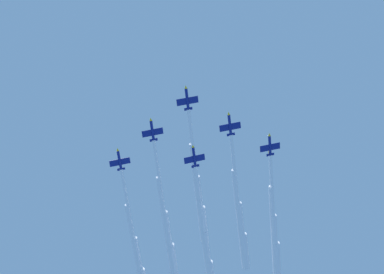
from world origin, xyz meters
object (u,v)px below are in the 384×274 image
jet_starboard_inner (168,233)px  jet_starboard_mid (274,232)px  jet_lead (199,195)px  jet_port_outer (138,258)px  jet_port_inner (241,222)px  jet_port_mid (207,250)px

jet_starboard_inner → jet_starboard_mid: bearing=45.0°
jet_lead → jet_starboard_mid: (9.49, 36.68, 2.52)m
jet_port_outer → jet_starboard_mid: bearing=31.2°
jet_port_inner → jet_port_outer: 48.73m
jet_port_mid → jet_starboard_mid: (25.56, 15.29, 3.44)m
jet_port_inner → jet_port_mid: 19.88m
jet_port_outer → jet_port_mid: bearing=31.6°
jet_starboard_inner → jet_starboard_mid: size_ratio=1.14×
jet_starboard_inner → jet_port_mid: size_ratio=1.05×
jet_lead → jet_port_mid: (-16.06, 21.39, -0.92)m
jet_starboard_inner → jet_port_inner: bearing=32.0°
jet_port_inner → jet_port_outer: jet_port_outer is taller
jet_port_mid → jet_starboard_mid: bearing=30.9°
jet_starboard_inner → jet_port_mid: bearing=68.5°
jet_lead → jet_port_outer: bearing=172.8°
jet_port_inner → jet_starboard_inner: (-26.52, -16.59, 2.30)m
jet_port_inner → jet_starboard_mid: jet_starboard_mid is taller
jet_port_inner → jet_starboard_mid: size_ratio=1.09×
jet_lead → jet_port_outer: (-42.16, 5.34, 2.92)m
jet_starboard_inner → jet_port_mid: 18.33m
jet_port_inner → jet_port_outer: (-45.97, -15.73, 3.75)m
jet_port_outer → jet_starboard_inner: bearing=-2.5°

